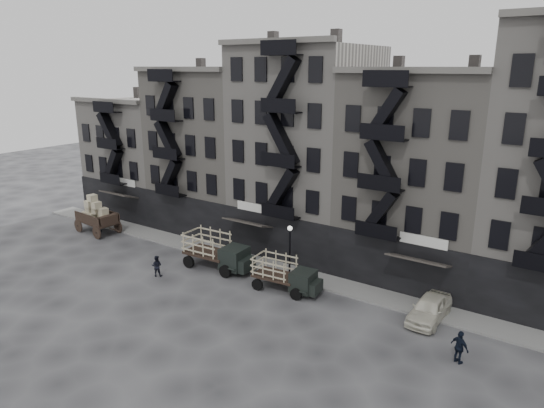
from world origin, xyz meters
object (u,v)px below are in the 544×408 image
Objects in this scene: car_east at (429,308)px; pedestrian_mid at (157,266)px; horse at (84,215)px; stake_truck_west at (217,249)px; policeman at (460,347)px; wagon at (96,211)px; stake_truck_east at (285,272)px; pedestrian_west at (99,223)px.

pedestrian_mid is at bearing -163.31° from car_east.
horse is 1.05× the size of pedestrian_mid.
stake_truck_west reaches higher than policeman.
horse is 4.20m from wagon.
car_east is at bearing -76.31° from horse.
wagon is at bearing 176.76° from stake_truck_west.
stake_truck_east is 21.71m from pedestrian_west.
pedestrian_west reaches higher than car_east.
pedestrian_west is at bearing 176.11° from stake_truck_west.
stake_truck_east is at bearing -40.72° from pedestrian_west.
wagon is 15.23m from stake_truck_west.
pedestrian_mid is at bearing -57.21° from pedestrian_west.
stake_truck_east reaches higher than pedestrian_mid.
stake_truck_east is at bearing 169.76° from pedestrian_mid.
stake_truck_east is at bearing 3.66° from wagon.
wagon is 13.05m from pedestrian_mid.
car_east is 2.77× the size of pedestrian_mid.
car_east is at bearing 164.48° from pedestrian_mid.
stake_truck_east is 2.68× the size of policeman.
pedestrian_west reaches higher than horse.
wagon reaches higher than pedestrian_mid.
horse is 0.30× the size of stake_truck_west.
horse is 38.22m from policeman.
stake_truck_west reaches higher than pedestrian_mid.
pedestrian_mid is at bearing -93.71° from horse.
car_east is (9.77, 1.64, -0.64)m from stake_truck_east.
pedestrian_west reaches higher than pedestrian_mid.
car_east is 2.41× the size of policeman.
policeman reaches higher than horse.
wagon is (3.76, -1.22, 1.40)m from horse.
horse is 0.34× the size of stake_truck_east.
stake_truck_east is 3.07× the size of pedestrian_mid.
policeman is at bearing -9.99° from stake_truck_west.
pedestrian_west is 12.97m from pedestrian_mid.
wagon is 1.01× the size of car_east.
pedestrian_west is at bearing -91.66° from horse.
pedestrian_west is (-15.15, 0.29, -0.77)m from stake_truck_west.
stake_truck_west reaches higher than car_east.
stake_truck_west reaches higher than stake_truck_east.
car_east is at bearing 4.82° from stake_truck_east.
car_east is (16.32, 1.34, -0.87)m from stake_truck_west.
stake_truck_east reaches higher than policeman.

